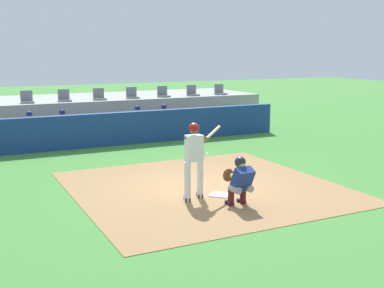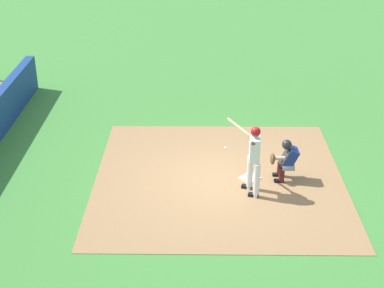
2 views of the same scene
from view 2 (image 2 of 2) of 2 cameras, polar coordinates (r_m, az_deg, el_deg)
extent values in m
plane|color=#428438|center=(14.88, 2.70, -3.46)|extent=(80.00, 80.00, 0.00)
cube|color=#9E754C|center=(14.88, 2.70, -3.44)|extent=(6.40, 6.40, 0.01)
cube|color=white|center=(14.92, 5.78, -3.39)|extent=(0.62, 0.62, 0.02)
cylinder|color=silver|center=(13.94, 6.46, -3.67)|extent=(0.15, 0.15, 0.92)
cylinder|color=silver|center=(14.27, 5.77, -2.88)|extent=(0.15, 0.15, 0.92)
cube|color=white|center=(13.74, 6.26, -0.52)|extent=(0.39, 0.25, 0.60)
sphere|color=brown|center=(13.55, 6.35, 1.10)|extent=(0.21, 0.21, 0.21)
sphere|color=maroon|center=(13.54, 6.36, 1.24)|extent=(0.24, 0.24, 0.24)
cylinder|color=brown|center=(13.71, 5.99, 0.42)|extent=(0.57, 0.13, 0.18)
cylinder|color=brown|center=(13.89, 6.15, 0.77)|extent=(0.26, 0.24, 0.17)
cylinder|color=tan|center=(14.21, 4.69, 1.67)|extent=(0.70, 0.58, 0.24)
cube|color=black|center=(14.16, 6.13, -5.09)|extent=(0.19, 0.28, 0.09)
cube|color=black|center=(14.48, 5.47, -4.27)|extent=(0.19, 0.28, 0.09)
cylinder|color=gray|center=(14.70, 9.55, -2.36)|extent=(0.17, 0.32, 0.16)
cylinder|color=#4C1919|center=(14.78, 8.92, -3.08)|extent=(0.14, 0.14, 0.42)
cube|color=black|center=(14.85, 8.65, -3.66)|extent=(0.12, 0.24, 0.08)
cylinder|color=gray|center=(14.98, 9.35, -1.77)|extent=(0.17, 0.32, 0.16)
cylinder|color=#4C1919|center=(15.05, 8.73, -2.48)|extent=(0.14, 0.14, 0.42)
cube|color=black|center=(15.12, 8.46, -3.05)|extent=(0.12, 0.24, 0.08)
cube|color=navy|center=(14.75, 9.70, -1.31)|extent=(0.41, 0.45, 0.57)
cube|color=#2D2D33|center=(14.72, 9.25, -1.31)|extent=(0.39, 0.26, 0.45)
sphere|color=beige|center=(14.58, 9.50, -0.12)|extent=(0.21, 0.21, 0.21)
sphere|color=#232328|center=(14.56, 9.42, -0.05)|extent=(0.25, 0.25, 0.25)
cylinder|color=beige|center=(14.67, 8.87, -1.39)|extent=(0.11, 0.45, 0.10)
ellipsoid|color=brown|center=(14.60, 8.02, -1.48)|extent=(0.28, 0.13, 0.30)
sphere|color=white|center=(14.47, 3.36, -0.41)|extent=(0.07, 0.07, 0.07)
camera|label=1|loc=(13.88, 53.71, -1.74)|focal=45.74mm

